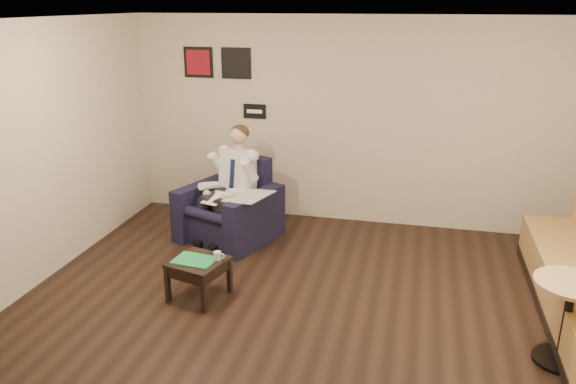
% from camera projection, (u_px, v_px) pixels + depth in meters
% --- Properties ---
extents(ground, '(6.00, 6.00, 0.00)m').
position_uv_depth(ground, '(299.00, 334.00, 5.26)').
color(ground, black).
rests_on(ground, ground).
extents(wall_back, '(6.00, 0.02, 2.80)m').
position_uv_depth(wall_back, '(347.00, 123.00, 7.57)').
color(wall_back, beige).
rests_on(wall_back, ground).
extents(wall_left, '(0.02, 6.00, 2.80)m').
position_uv_depth(wall_left, '(0.00, 169.00, 5.47)').
color(wall_left, beige).
rests_on(wall_left, ground).
extents(ceiling, '(6.00, 6.00, 0.02)m').
position_uv_depth(ceiling, '(301.00, 22.00, 4.35)').
color(ceiling, white).
rests_on(ceiling, wall_back).
extents(seating_sign, '(0.32, 0.02, 0.20)m').
position_uv_depth(seating_sign, '(255.00, 111.00, 7.81)').
color(seating_sign, black).
rests_on(seating_sign, wall_back).
extents(art_print_left, '(0.42, 0.03, 0.42)m').
position_uv_depth(art_print_left, '(198.00, 62.00, 7.78)').
color(art_print_left, maroon).
rests_on(art_print_left, wall_back).
extents(art_print_right, '(0.42, 0.03, 0.42)m').
position_uv_depth(art_print_right, '(236.00, 63.00, 7.65)').
color(art_print_right, black).
rests_on(art_print_right, wall_back).
extents(armchair, '(1.36, 1.36, 1.02)m').
position_uv_depth(armchair, '(228.00, 201.00, 7.22)').
color(armchair, black).
rests_on(armchair, ground).
extents(seated_man, '(0.97, 1.17, 1.40)m').
position_uv_depth(seated_man, '(221.00, 190.00, 7.05)').
color(seated_man, silver).
rests_on(seated_man, armchair).
extents(lap_papers, '(0.32, 0.39, 0.01)m').
position_uv_depth(lap_papers, '(216.00, 198.00, 6.99)').
color(lap_papers, white).
rests_on(lap_papers, seated_man).
extents(newspaper, '(0.59, 0.66, 0.01)m').
position_uv_depth(newspaper, '(249.00, 196.00, 6.85)').
color(newspaper, silver).
rests_on(newspaper, armchair).
extents(side_table, '(0.63, 0.63, 0.42)m').
position_uv_depth(side_table, '(199.00, 279.00, 5.85)').
color(side_table, black).
rests_on(side_table, ground).
extents(green_folder, '(0.45, 0.35, 0.01)m').
position_uv_depth(green_folder, '(195.00, 260.00, 5.78)').
color(green_folder, green).
rests_on(green_folder, side_table).
extents(coffee_mug, '(0.09, 0.09, 0.09)m').
position_uv_depth(coffee_mug, '(217.00, 256.00, 5.79)').
color(coffee_mug, white).
rests_on(coffee_mug, side_table).
extents(smartphone, '(0.15, 0.11, 0.01)m').
position_uv_depth(smartphone, '(210.00, 255.00, 5.89)').
color(smartphone, black).
rests_on(smartphone, side_table).
extents(cafe_table, '(0.72, 0.72, 0.77)m').
position_uv_depth(cafe_table, '(566.00, 322.00, 4.74)').
color(cafe_table, tan).
rests_on(cafe_table, ground).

